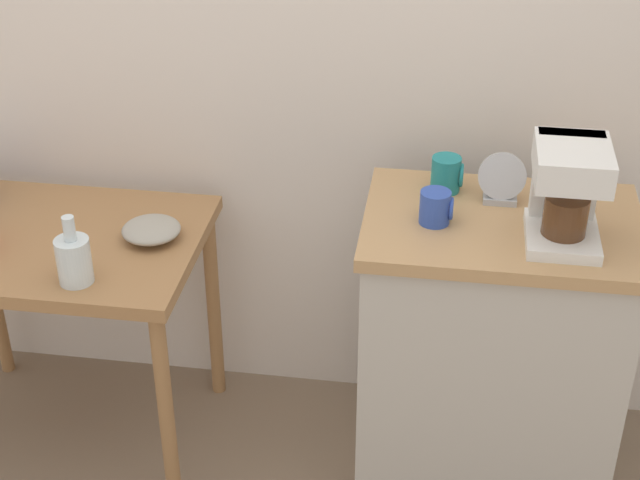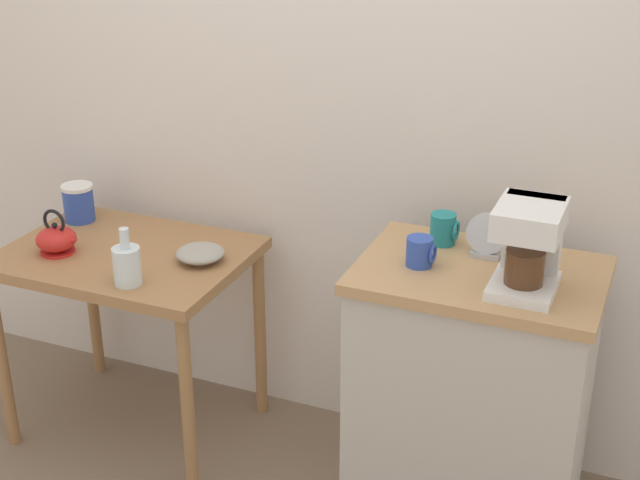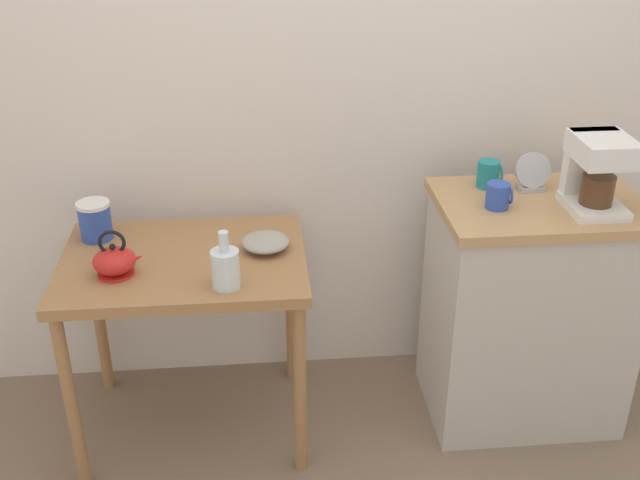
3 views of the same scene
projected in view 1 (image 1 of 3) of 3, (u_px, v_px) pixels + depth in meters
name	position (u px, v px, depth m)	size (l,w,h in m)	color
ground_plane	(262.00, 450.00, 3.05)	(8.00, 8.00, 0.00)	#7A6651
wooden_table	(57.00, 265.00, 2.80)	(0.85, 0.62, 0.74)	#9E7044
kitchen_counter	(488.00, 357.00, 2.73)	(0.73, 0.51, 0.90)	#BCB7AD
bowl_stoneware	(151.00, 230.00, 2.72)	(0.17, 0.17, 0.05)	#9E998C
glass_carafe_vase	(74.00, 259.00, 2.51)	(0.09, 0.09, 0.20)	silver
coffee_maker	(568.00, 187.00, 2.36)	(0.18, 0.22, 0.26)	white
mug_blue	(436.00, 207.00, 2.47)	(0.09, 0.08, 0.09)	#2D4CAD
mug_dark_teal	(447.00, 174.00, 2.62)	(0.09, 0.08, 0.10)	teal
table_clock	(502.00, 181.00, 2.56)	(0.13, 0.06, 0.14)	#B2B5BA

